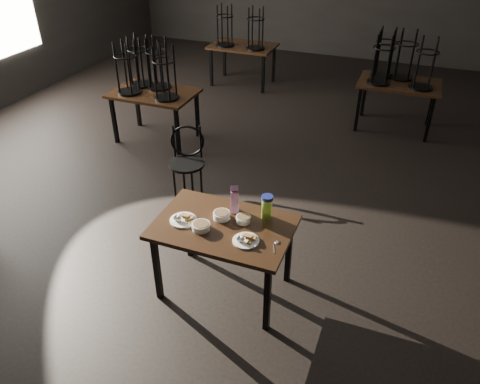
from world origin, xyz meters
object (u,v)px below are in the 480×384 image
at_px(main_table, 224,232).
at_px(juice_carton, 235,200).
at_px(water_bottle, 267,207).
at_px(bentwood_chair, 187,157).

distance_m(main_table, juice_carton, 0.31).
relative_size(main_table, water_bottle, 5.26).
xyz_separation_m(juice_carton, bentwood_chair, (-1.06, 1.12, -0.35)).
distance_m(water_bottle, bentwood_chair, 1.78).
relative_size(water_bottle, bentwood_chair, 0.26).
bearing_deg(bentwood_chair, water_bottle, -59.49).
bearing_deg(main_table, water_bottle, 37.27).
height_order(juice_carton, water_bottle, juice_carton).
height_order(main_table, juice_carton, juice_carton).
height_order(juice_carton, bentwood_chair, juice_carton).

